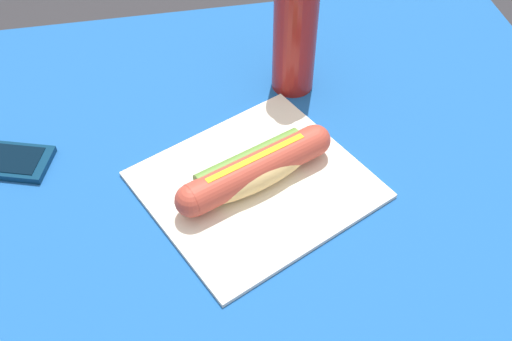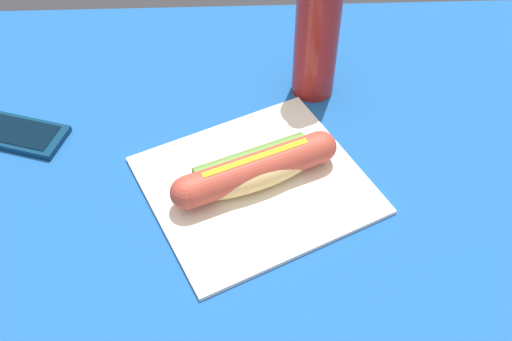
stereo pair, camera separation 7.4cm
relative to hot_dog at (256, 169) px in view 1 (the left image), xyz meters
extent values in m
cylinder|color=brown|center=(-0.39, 0.30, -0.43)|extent=(0.07, 0.07, 0.72)
cylinder|color=brown|center=(0.37, 0.30, -0.43)|extent=(0.07, 0.07, 0.72)
cube|color=brown|center=(-0.01, -0.05, -0.05)|extent=(0.92, 0.86, 0.03)
cube|color=#19519E|center=(-0.01, -0.05, -0.03)|extent=(0.98, 0.92, 0.00)
cube|color=silver|center=(0.00, 0.00, -0.03)|extent=(0.34, 0.33, 0.01)
ellipsoid|color=#E5BC75|center=(0.00, 0.00, 0.00)|extent=(0.18, 0.11, 0.04)
cylinder|color=#B24233|center=(0.00, 0.00, 0.00)|extent=(0.18, 0.11, 0.04)
sphere|color=#B24233|center=(0.08, 0.03, 0.00)|extent=(0.04, 0.04, 0.04)
sphere|color=#B24233|center=(-0.08, -0.04, 0.00)|extent=(0.04, 0.04, 0.04)
cube|color=yellow|center=(0.00, 0.00, 0.02)|extent=(0.13, 0.06, 0.00)
cylinder|color=#568433|center=(-0.01, 0.01, 0.01)|extent=(0.14, 0.08, 0.02)
cylinder|color=maroon|center=(0.09, 0.19, 0.06)|extent=(0.06, 0.06, 0.18)
camera|label=1|loc=(-0.09, -0.49, 0.55)|focal=42.33mm
camera|label=2|loc=(-0.02, -0.50, 0.55)|focal=42.33mm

